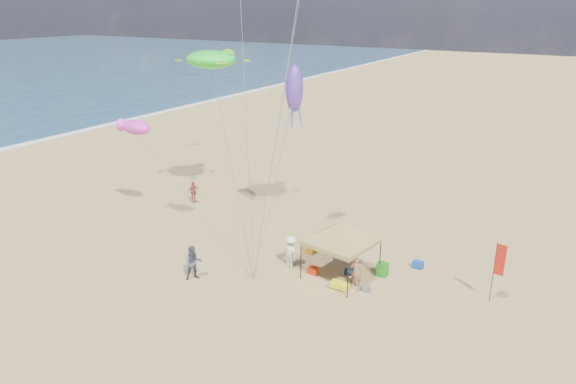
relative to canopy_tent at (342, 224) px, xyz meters
name	(u,v)px	position (x,y,z in m)	size (l,w,h in m)	color
ground	(256,287)	(-3.09, -2.97, -2.92)	(280.00, 280.00, 0.00)	tan
canopy_tent	(342,224)	(0.00, 0.00, 0.00)	(5.61, 5.61, 3.51)	black
feather_flag	(498,263)	(7.08, 1.55, -0.91)	(0.46, 0.10, 3.00)	black
cooler_red	(313,270)	(-1.34, -0.36, -2.73)	(0.54, 0.38, 0.38)	red
cooler_blue	(418,265)	(3.03, 3.03, -2.73)	(0.54, 0.38, 0.38)	#133E9E
bag_navy	(351,272)	(0.35, 0.49, -2.74)	(0.36, 0.36, 0.60)	#0B1B34
bag_orange	(352,242)	(-1.10, 3.79, -2.74)	(0.36, 0.36, 0.60)	orange
chair_green	(382,269)	(1.73, 1.29, -2.57)	(0.50, 0.50, 0.70)	#1A8718
chair_yellow	(310,247)	(-2.64, 1.69, -2.57)	(0.50, 0.50, 0.70)	#C58A15
crate_grey	(367,289)	(1.69, -0.58, -2.78)	(0.34, 0.30, 0.28)	slate
beach_cart	(339,285)	(0.46, -1.03, -2.72)	(0.90, 0.50, 0.24)	yellow
person_near_a	(356,271)	(1.00, -0.34, -2.15)	(0.56, 0.37, 1.55)	#A7775F
person_near_b	(194,263)	(-6.18, -3.92, -2.02)	(0.88, 0.68, 1.80)	#3E4655
person_near_c	(291,252)	(-2.74, -0.25, -2.06)	(1.11, 0.64, 1.72)	white
person_far_a	(193,192)	(-13.39, 4.44, -2.15)	(0.90, 0.37, 1.54)	#A84840
turtle_kite	(211,59)	(-11.55, 4.77, 6.83)	(3.38, 2.70, 1.13)	#25EF2E
fish_kite	(136,127)	(-14.07, 0.49, 3.05)	(2.05, 1.03, 0.91)	#ED39D3
squid_kite	(294,89)	(-4.78, 3.51, 5.71)	(0.98, 0.98, 2.55)	#5834A8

